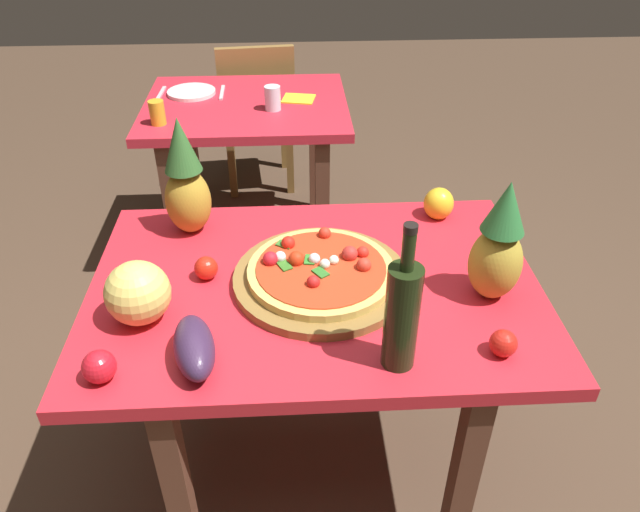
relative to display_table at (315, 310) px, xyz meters
The scene contains 21 objects.
ground_plane 0.65m from the display_table, ahead, with size 10.00×10.00×0.00m, color #4C3828.
display_table is the anchor object (origin of this frame).
background_table 1.36m from the display_table, 100.45° to the left, with size 0.90×0.75×0.75m.
dining_chair 1.95m from the display_table, 96.75° to the left, with size 0.44×0.44×0.85m.
pizza_board 0.11m from the display_table, ahead, with size 0.47×0.47×0.03m, color olive.
pizza 0.14m from the display_table, 18.97° to the left, with size 0.39×0.39×0.06m.
wine_bottle 0.42m from the display_table, 60.48° to the right, with size 0.08×0.08×0.36m.
pineapple_left 0.52m from the display_table, ahead, with size 0.13×0.13×0.33m.
pineapple_right 0.52m from the display_table, 141.71° to the left, with size 0.13×0.13×0.36m.
melon 0.48m from the display_table, 164.24° to the right, with size 0.16×0.16×0.16m, color #F1D668.
bell_pepper 0.53m from the display_table, 38.63° to the left, with size 0.09×0.09×0.10m, color yellow.
eggplant 0.42m from the display_table, 135.19° to the right, with size 0.20×0.09×0.09m, color #3A2443.
tomato_by_bottle 0.52m from the display_table, 35.15° to the right, with size 0.06×0.06×0.06m, color red.
tomato_at_corner 0.59m from the display_table, 146.31° to the right, with size 0.07×0.07×0.07m, color red.
tomato_beside_pepper 0.32m from the display_table, behind, with size 0.06×0.06×0.06m, color red.
drinking_glass_juice 1.27m from the display_table, 118.09° to the left, with size 0.06×0.06×0.10m, color gold.
drinking_glass_water 1.26m from the display_table, 95.62° to the left, with size 0.07×0.07×0.10m, color silver.
dinner_plate 1.54m from the display_table, 108.92° to the left, with size 0.22×0.22×0.02m, color white.
fork_utensil 1.60m from the display_table, 113.69° to the left, with size 0.02×0.18×0.01m, color silver.
knife_utensil 1.51m from the display_table, 103.86° to the left, with size 0.02×0.18×0.01m, color silver.
napkin_folded 1.36m from the display_table, 90.37° to the left, with size 0.14×0.12×0.01m, color yellow.
Camera 1 is at (-0.06, -1.27, 1.72)m, focal length 33.80 mm.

